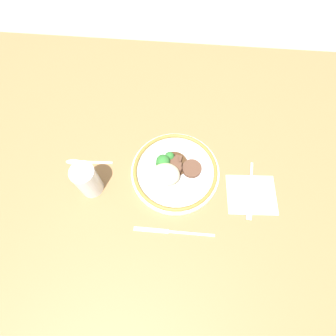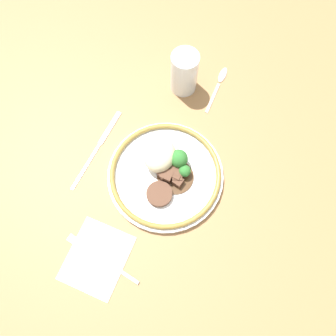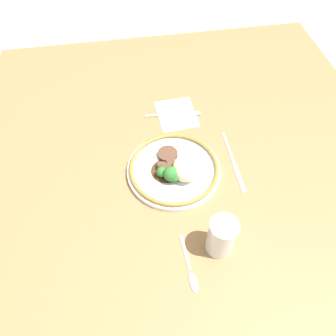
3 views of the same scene
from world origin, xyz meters
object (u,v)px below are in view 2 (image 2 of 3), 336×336
(fork, at_px, (96,255))
(knife, at_px, (99,146))
(plate, at_px, (166,172))
(juice_glass, at_px, (184,73))
(spoon, at_px, (220,80))

(fork, relative_size, knife, 0.81)
(fork, bearing_deg, plate, -97.52)
(plate, xyz_separation_m, fork, (-0.23, 0.05, -0.02))
(knife, bearing_deg, plate, -88.00)
(juice_glass, bearing_deg, fork, -178.43)
(knife, bearing_deg, fork, -150.96)
(fork, bearing_deg, juice_glass, -82.87)
(spoon, bearing_deg, fork, 169.47)
(juice_glass, height_order, spoon, juice_glass)
(juice_glass, distance_m, knife, 0.28)
(fork, height_order, knife, fork)
(plate, relative_size, fork, 1.46)
(juice_glass, relative_size, knife, 0.51)
(knife, bearing_deg, juice_glass, -24.46)
(juice_glass, height_order, fork, juice_glass)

